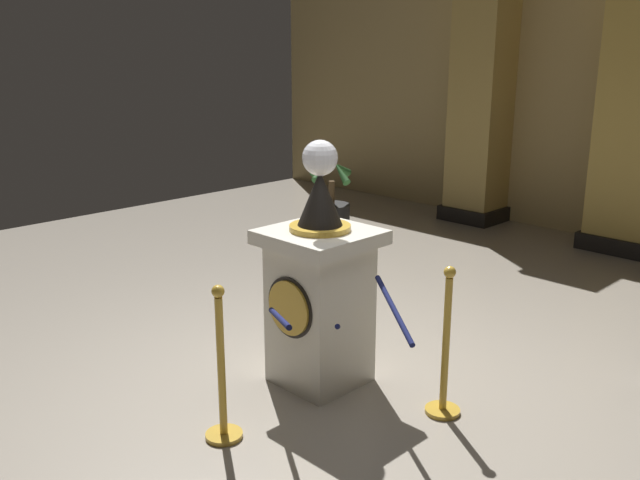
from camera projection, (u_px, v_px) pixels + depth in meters
name	position (u px, v px, depth m)	size (l,w,h in m)	color
ground_plane	(343.00, 381.00, 5.18)	(12.57, 12.57, 0.00)	#9E9384
pedestal_clock	(320.00, 290.00, 5.00)	(0.73, 0.73, 1.80)	silver
stanchion_near	(222.00, 386.00, 4.33)	(0.24, 0.24, 1.04)	gold
stanchion_far	(445.00, 363.00, 4.63)	(0.24, 0.24, 1.05)	gold
velvet_rope	(338.00, 314.00, 4.37)	(1.05, 1.06, 0.22)	#141947
column_left	(483.00, 91.00, 9.50)	(0.83, 0.83, 3.64)	black
column_centre_rear	(638.00, 100.00, 8.07)	(0.85, 0.85, 3.64)	black
potted_palm_left	(331.00, 214.00, 8.92)	(0.75, 0.76, 1.06)	black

